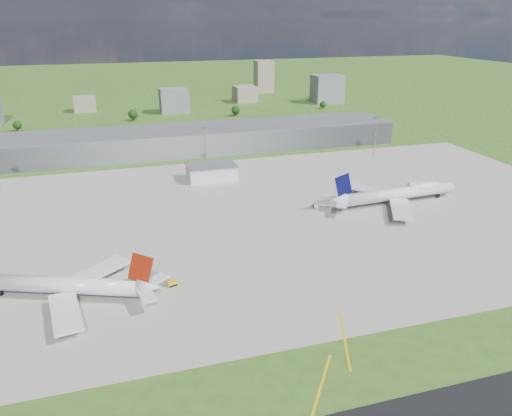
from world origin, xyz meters
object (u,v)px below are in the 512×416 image
object	(u,v)px
airliner_red_twin	(67,286)
airliner_blue_quad	(399,194)
van_white_near	(316,205)
tug_yellow	(172,283)
van_white_far	(412,184)

from	to	relation	value
airliner_red_twin	airliner_blue_quad	world-z (taller)	airliner_blue_quad
airliner_red_twin	van_white_near	xyz separation A→B (m)	(109.09, 51.82, -3.50)
airliner_blue_quad	tug_yellow	bearing A→B (deg)	-160.74
airliner_red_twin	tug_yellow	size ratio (longest dim) A/B	15.63
van_white_far	airliner_red_twin	bearing A→B (deg)	-157.90
airliner_blue_quad	van_white_far	bearing A→B (deg)	40.82
van_white_far	van_white_near	bearing A→B (deg)	-165.89
airliner_blue_quad	van_white_near	xyz separation A→B (m)	(-40.39, 6.34, -3.98)
airliner_blue_quad	van_white_near	size ratio (longest dim) A/B	14.80
airliner_red_twin	tug_yellow	bearing A→B (deg)	-161.00
tug_yellow	airliner_red_twin	bearing A→B (deg)	159.28
airliner_blue_quad	van_white_near	bearing A→B (deg)	168.26
airliner_blue_quad	van_white_far	size ratio (longest dim) A/B	17.17
tug_yellow	van_white_far	size ratio (longest dim) A/B	0.95
van_white_near	van_white_far	bearing A→B (deg)	-58.72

